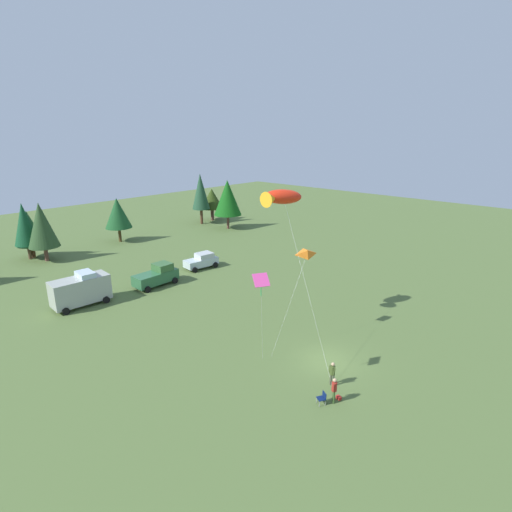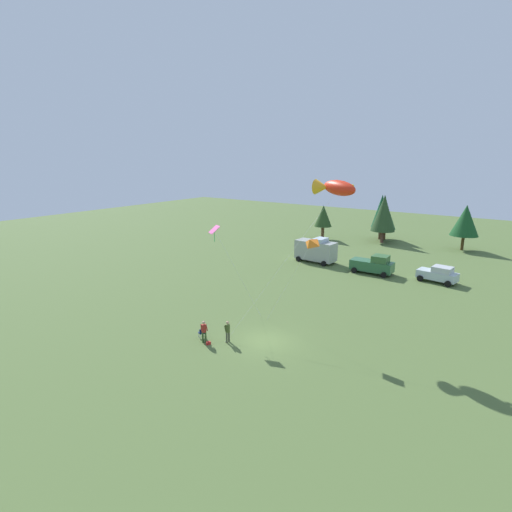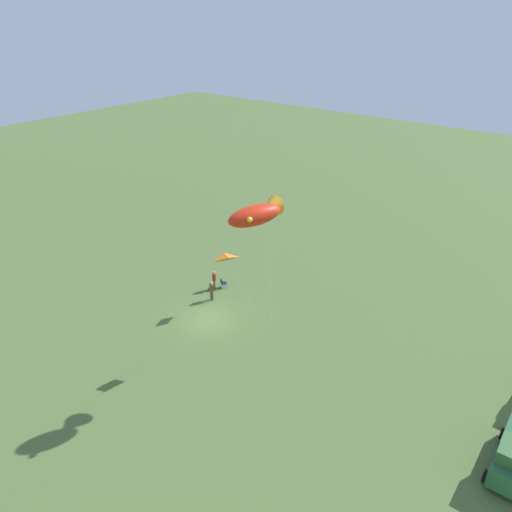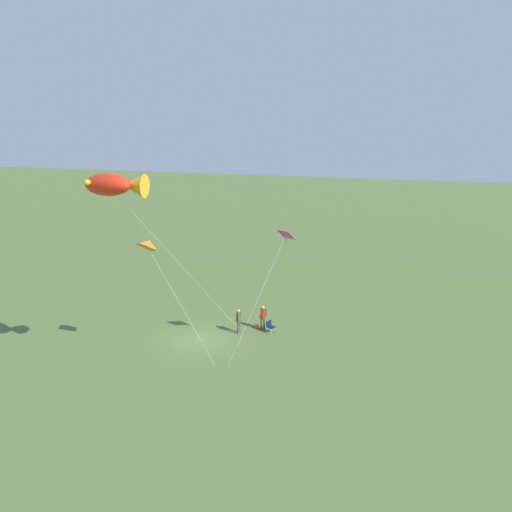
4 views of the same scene
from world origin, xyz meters
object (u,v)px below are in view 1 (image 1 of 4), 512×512
(backpack_on_grass, at_px, (339,398))
(kite_diamond_rainbow, at_px, (261,283))
(kite_delta_orange, at_px, (307,253))
(folding_chair, at_px, (322,397))
(car_silver_compact, at_px, (202,261))
(van_motorhome_grey, at_px, (81,290))
(person_spectator, at_px, (334,388))
(truck_green_flatbed, at_px, (157,276))
(person_kite_flyer, at_px, (332,372))
(kite_large_fish, at_px, (280,197))

(backpack_on_grass, distance_m, kite_diamond_rainbow, 9.15)
(backpack_on_grass, bearing_deg, kite_delta_orange, 52.01)
(folding_chair, relative_size, car_silver_compact, 0.19)
(folding_chair, bearing_deg, kite_diamond_rainbow, -35.70)
(folding_chair, relative_size, van_motorhome_grey, 0.15)
(person_spectator, relative_size, van_motorhome_grey, 0.31)
(person_spectator, height_order, kite_delta_orange, kite_delta_orange)
(car_silver_compact, bearing_deg, person_spectator, -105.44)
(truck_green_flatbed, bearing_deg, folding_chair, -101.91)
(car_silver_compact, relative_size, kite_delta_orange, 0.56)
(van_motorhome_grey, bearing_deg, kite_diamond_rainbow, -81.61)
(kite_diamond_rainbow, xyz_separation_m, kite_delta_orange, (7.73, 2.07, -0.32))
(truck_green_flatbed, bearing_deg, car_silver_compact, 5.51)
(backpack_on_grass, bearing_deg, kite_diamond_rainbow, 122.96)
(person_kite_flyer, xyz_separation_m, van_motorhome_grey, (-5.50, 25.35, 0.62))
(person_kite_flyer, distance_m, backpack_on_grass, 1.75)
(folding_chair, distance_m, van_motorhome_grey, 26.22)
(person_spectator, relative_size, truck_green_flatbed, 0.35)
(van_motorhome_grey, xyz_separation_m, kite_diamond_rainbow, (1.76, -22.22, 6.07))
(truck_green_flatbed, relative_size, kite_large_fish, 0.42)
(car_silver_compact, bearing_deg, kite_diamond_rainbow, -113.68)
(person_kite_flyer, height_order, kite_delta_orange, kite_delta_orange)
(backpack_on_grass, height_order, kite_delta_orange, kite_delta_orange)
(person_kite_flyer, relative_size, kite_diamond_rainbow, 0.21)
(folding_chair, xyz_separation_m, person_spectator, (0.62, -0.43, 0.53))
(person_kite_flyer, relative_size, truck_green_flatbed, 0.35)
(person_spectator, distance_m, van_motorhome_grey, 26.71)
(person_kite_flyer, relative_size, person_spectator, 1.00)
(truck_green_flatbed, distance_m, kite_diamond_rainbow, 23.27)
(car_silver_compact, xyz_separation_m, kite_large_fish, (-5.43, -16.92, 10.44))
(backpack_on_grass, distance_m, van_motorhome_grey, 26.92)
(person_spectator, distance_m, kite_large_fish, 15.24)
(kite_large_fish, relative_size, kite_diamond_rainbow, 1.47)
(kite_large_fish, bearing_deg, kite_delta_orange, -97.89)
(person_kite_flyer, xyz_separation_m, folding_chair, (-2.09, -0.62, -0.53))
(car_silver_compact, bearing_deg, van_motorhome_grey, -172.20)
(backpack_on_grass, bearing_deg, person_spectator, 169.68)
(kite_delta_orange, bearing_deg, person_kite_flyer, -127.45)
(van_motorhome_grey, height_order, kite_delta_orange, kite_delta_orange)
(folding_chair, relative_size, person_spectator, 0.47)
(kite_diamond_rainbow, distance_m, kite_delta_orange, 8.01)
(person_kite_flyer, height_order, car_silver_compact, car_silver_compact)
(person_spectator, relative_size, backpack_on_grass, 5.44)
(van_motorhome_grey, distance_m, kite_delta_orange, 23.00)
(truck_green_flatbed, xyz_separation_m, kite_delta_orange, (1.32, -19.30, 6.29))
(folding_chair, xyz_separation_m, kite_large_fish, (6.52, 9.04, 10.90))
(backpack_on_grass, xyz_separation_m, van_motorhome_grey, (-4.53, 26.49, 1.53))
(kite_diamond_rainbow, bearing_deg, kite_large_fish, 32.93)
(van_motorhome_grey, xyz_separation_m, kite_large_fish, (9.93, -16.92, 9.75))
(kite_large_fish, bearing_deg, person_spectator, -121.92)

